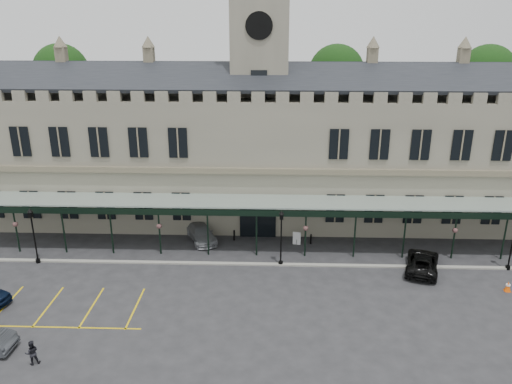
{
  "coord_description": "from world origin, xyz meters",
  "views": [
    {
      "loc": [
        1.24,
        -30.06,
        18.84
      ],
      "look_at": [
        0.0,
        6.0,
        6.0
      ],
      "focal_mm": 35.0,
      "sensor_mm": 36.0,
      "label": 1
    }
  ],
  "objects_px": {
    "station_building": "(260,153)",
    "clock_tower": "(260,82)",
    "car_taxi": "(201,233)",
    "lamp_post_left": "(33,231)",
    "traffic_cone": "(508,286)",
    "car_van": "(422,262)",
    "lamp_post_mid": "(281,233)",
    "sign_board": "(297,238)",
    "person_b": "(32,353)"
  },
  "relations": [
    {
      "from": "clock_tower",
      "to": "lamp_post_mid",
      "type": "bearing_deg",
      "value": -79.23
    },
    {
      "from": "sign_board",
      "to": "lamp_post_left",
      "type": "bearing_deg",
      "value": -160.43
    },
    {
      "from": "lamp_post_left",
      "to": "person_b",
      "type": "relative_size",
      "value": 3.1
    },
    {
      "from": "lamp_post_left",
      "to": "car_taxi",
      "type": "distance_m",
      "value": 13.58
    },
    {
      "from": "lamp_post_mid",
      "to": "sign_board",
      "type": "height_order",
      "value": "lamp_post_mid"
    },
    {
      "from": "station_building",
      "to": "lamp_post_mid",
      "type": "bearing_deg",
      "value": -79.14
    },
    {
      "from": "clock_tower",
      "to": "lamp_post_left",
      "type": "xyz_separation_m",
      "value": [
        -17.56,
        -10.72,
        -10.33
      ]
    },
    {
      "from": "traffic_cone",
      "to": "car_van",
      "type": "bearing_deg",
      "value": 150.87
    },
    {
      "from": "sign_board",
      "to": "car_taxi",
      "type": "xyz_separation_m",
      "value": [
        -8.42,
        0.64,
        0.11
      ]
    },
    {
      "from": "car_taxi",
      "to": "person_b",
      "type": "xyz_separation_m",
      "value": [
        -7.3,
        -16.92,
        0.08
      ]
    },
    {
      "from": "lamp_post_mid",
      "to": "car_van",
      "type": "height_order",
      "value": "lamp_post_mid"
    },
    {
      "from": "station_building",
      "to": "lamp_post_left",
      "type": "xyz_separation_m",
      "value": [
        -17.56,
        -10.63,
        -3.69
      ]
    },
    {
      "from": "sign_board",
      "to": "car_van",
      "type": "bearing_deg",
      "value": -15.57
    },
    {
      "from": "traffic_cone",
      "to": "sign_board",
      "type": "bearing_deg",
      "value": 154.05
    },
    {
      "from": "lamp_post_mid",
      "to": "sign_board",
      "type": "xyz_separation_m",
      "value": [
        1.43,
        3.8,
        -2.2
      ]
    },
    {
      "from": "lamp_post_mid",
      "to": "traffic_cone",
      "type": "distance_m",
      "value": 16.87
    },
    {
      "from": "station_building",
      "to": "lamp_post_mid",
      "type": "distance_m",
      "value": 11.17
    },
    {
      "from": "car_van",
      "to": "station_building",
      "type": "bearing_deg",
      "value": -21.76
    },
    {
      "from": "lamp_post_left",
      "to": "traffic_cone",
      "type": "bearing_deg",
      "value": -5.05
    },
    {
      "from": "clock_tower",
      "to": "traffic_cone",
      "type": "distance_m",
      "value": 26.29
    },
    {
      "from": "station_building",
      "to": "car_taxi",
      "type": "bearing_deg",
      "value": -130.24
    },
    {
      "from": "lamp_post_mid",
      "to": "car_van",
      "type": "bearing_deg",
      "value": -2.54
    },
    {
      "from": "sign_board",
      "to": "person_b",
      "type": "height_order",
      "value": "person_b"
    },
    {
      "from": "person_b",
      "to": "lamp_post_mid",
      "type": "bearing_deg",
      "value": -167.04
    },
    {
      "from": "sign_board",
      "to": "clock_tower",
      "type": "bearing_deg",
      "value": 125.79
    },
    {
      "from": "station_building",
      "to": "traffic_cone",
      "type": "bearing_deg",
      "value": -36.99
    },
    {
      "from": "traffic_cone",
      "to": "sign_board",
      "type": "xyz_separation_m",
      "value": [
        -14.91,
        7.26,
        0.19
      ]
    },
    {
      "from": "clock_tower",
      "to": "lamp_post_mid",
      "type": "relative_size",
      "value": 5.32
    },
    {
      "from": "sign_board",
      "to": "person_b",
      "type": "distance_m",
      "value": 22.63
    },
    {
      "from": "car_van",
      "to": "lamp_post_left",
      "type": "bearing_deg",
      "value": 17.67
    },
    {
      "from": "lamp_post_mid",
      "to": "person_b",
      "type": "height_order",
      "value": "lamp_post_mid"
    },
    {
      "from": "lamp_post_mid",
      "to": "traffic_cone",
      "type": "xyz_separation_m",
      "value": [
        16.34,
        -3.46,
        -2.39
      ]
    },
    {
      "from": "station_building",
      "to": "clock_tower",
      "type": "bearing_deg",
      "value": 90.0
    },
    {
      "from": "traffic_cone",
      "to": "station_building",
      "type": "bearing_deg",
      "value": 143.01
    },
    {
      "from": "lamp_post_left",
      "to": "lamp_post_mid",
      "type": "relative_size",
      "value": 1.01
    },
    {
      "from": "station_building",
      "to": "lamp_post_left",
      "type": "height_order",
      "value": "station_building"
    },
    {
      "from": "traffic_cone",
      "to": "sign_board",
      "type": "distance_m",
      "value": 16.58
    },
    {
      "from": "lamp_post_left",
      "to": "sign_board",
      "type": "height_order",
      "value": "lamp_post_left"
    },
    {
      "from": "lamp_post_left",
      "to": "car_taxi",
      "type": "relative_size",
      "value": 1.0
    },
    {
      "from": "lamp_post_mid",
      "to": "car_taxi",
      "type": "bearing_deg",
      "value": 147.56
    },
    {
      "from": "clock_tower",
      "to": "car_van",
      "type": "distance_m",
      "value": 21.03
    },
    {
      "from": "traffic_cone",
      "to": "sign_board",
      "type": "height_order",
      "value": "sign_board"
    },
    {
      "from": "lamp_post_mid",
      "to": "car_taxi",
      "type": "distance_m",
      "value": 8.53
    },
    {
      "from": "lamp_post_mid",
      "to": "sign_board",
      "type": "relative_size",
      "value": 4.01
    },
    {
      "from": "lamp_post_mid",
      "to": "traffic_cone",
      "type": "bearing_deg",
      "value": -11.94
    },
    {
      "from": "station_building",
      "to": "person_b",
      "type": "distance_m",
      "value": 26.55
    },
    {
      "from": "lamp_post_left",
      "to": "traffic_cone",
      "type": "distance_m",
      "value": 36.11
    },
    {
      "from": "car_taxi",
      "to": "car_van",
      "type": "xyz_separation_m",
      "value": [
        18.0,
        -4.93,
        0.02
      ]
    },
    {
      "from": "station_building",
      "to": "person_b",
      "type": "relative_size",
      "value": 39.59
    },
    {
      "from": "clock_tower",
      "to": "lamp_post_mid",
      "type": "height_order",
      "value": "clock_tower"
    }
  ]
}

